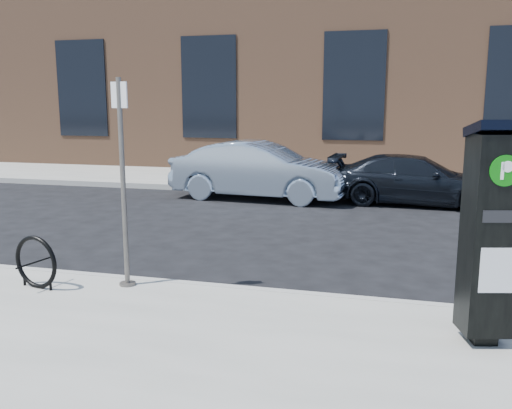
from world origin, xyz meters
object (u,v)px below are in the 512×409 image
(sign_pole, at_px, (123,185))
(bike_rack, at_px, (36,262))
(car_dark, at_px, (415,180))
(parking_kiosk, at_px, (490,232))
(car_silver, at_px, (260,171))

(sign_pole, bearing_deg, bike_rack, -149.48)
(bike_rack, distance_m, car_dark, 9.38)
(parking_kiosk, distance_m, car_dark, 8.39)
(sign_pole, relative_size, car_silver, 0.57)
(bike_rack, bearing_deg, parking_kiosk, 7.81)
(parking_kiosk, height_order, car_silver, parking_kiosk)
(sign_pole, xyz_separation_m, bike_rack, (-1.04, -0.39, -0.95))
(bike_rack, bearing_deg, car_dark, 70.35)
(sign_pole, bearing_deg, car_dark, 74.42)
(parking_kiosk, xyz_separation_m, sign_pole, (-4.13, 0.65, 0.19))
(sign_pole, height_order, car_dark, sign_pole)
(car_silver, relative_size, car_dark, 1.09)
(bike_rack, xyz_separation_m, car_silver, (0.88, 7.85, 0.26))
(parking_kiosk, relative_size, bike_rack, 3.14)
(bike_rack, xyz_separation_m, car_dark, (4.74, 8.09, 0.12))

